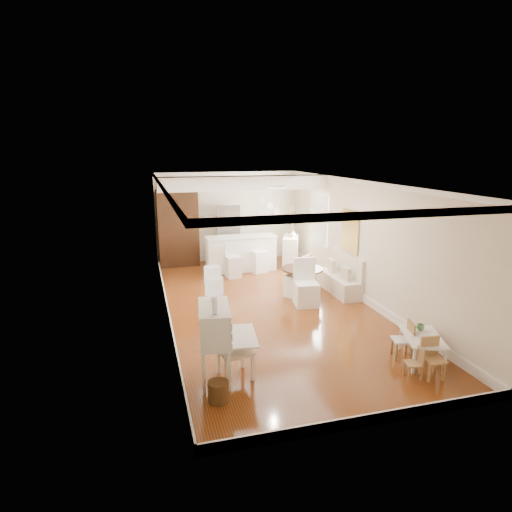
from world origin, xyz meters
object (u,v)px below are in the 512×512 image
wicker_basket (218,391)px  slip_chair_near (306,283)px  gustavian_armchair (235,350)px  bar_stool_left (233,261)px  kids_chair_a (413,363)px  breakfast_counter (241,253)px  kids_chair_b (402,339)px  kids_table (421,349)px  kids_chair_c (433,358)px  pantry_cabinet (178,228)px  bar_stool_right (258,255)px  dining_table (302,282)px  secretary_bureau (215,343)px  slip_chair_far (297,276)px  sideboard (291,251)px  fridge (239,233)px

wicker_basket → slip_chair_near: (2.63, 3.27, 0.39)m
gustavian_armchair → bar_stool_left: size_ratio=0.96×
slip_chair_near → kids_chair_a: bearing=-75.6°
breakfast_counter → kids_chair_b: bearing=-77.0°
gustavian_armchair → kids_table: gustavian_armchair is taller
kids_chair_c → pantry_cabinet: size_ratio=0.28×
wicker_basket → slip_chair_near: 4.22m
kids_chair_a → kids_chair_c: 0.31m
kids_chair_a → bar_stool_right: 6.41m
breakfast_counter → wicker_basket: bearing=-106.1°
kids_table → breakfast_counter: bearing=104.5°
kids_table → dining_table: dining_table is taller
kids_chair_c → slip_chair_near: 3.58m
secretary_bureau → dining_table: size_ratio=1.18×
dining_table → slip_chair_far: 0.23m
kids_chair_b → wicker_basket: bearing=-66.9°
gustavian_armchair → dining_table: bearing=-44.3°
secretary_bureau → sideboard: bearing=67.9°
kids_chair_c → sideboard: 6.82m
wicker_basket → kids_chair_b: bearing=8.3°
dining_table → bar_stool_left: size_ratio=1.05×
wicker_basket → kids_chair_a: 3.05m
secretary_bureau → gustavian_armchair: secretary_bureau is taller
breakfast_counter → pantry_cabinet: (-1.70, 1.08, 0.63)m
fridge → sideboard: 1.74m
pantry_cabinet → sideboard: 3.49m
gustavian_armchair → fridge: size_ratio=0.51×
wicker_basket → bar_stool_left: (1.50, 5.86, 0.33)m
wicker_basket → pantry_cabinet: 7.66m
breakfast_counter → dining_table: bearing=-70.0°
dining_table → slip_chair_near: slip_chair_near is taller
kids_chair_b → fridge: bearing=-155.6°
kids_table → kids_chair_c: (-0.16, -0.49, 0.09)m
bar_stool_left → bar_stool_right: bearing=14.8°
gustavian_armchair → slip_chair_far: 4.03m
bar_stool_left → sideboard: (1.95, 0.72, -0.02)m
dining_table → slip_chair_far: slip_chair_far is taller
secretary_bureau → wicker_basket: bearing=-89.1°
kids_table → fridge: size_ratio=0.52×
kids_chair_b → dining_table: size_ratio=0.65×
kids_chair_a → kids_chair_b: kids_chair_b is taller
secretary_bureau → kids_chair_c: 3.40m
kids_chair_a → fridge: fridge is taller
bar_stool_right → fridge: fridge is taller
fridge → dining_table: bearing=-78.6°
breakfast_counter → kids_chair_a: bearing=-80.1°
secretary_bureau → kids_chair_a: size_ratio=2.37×
kids_table → bar_stool_left: 5.96m
slip_chair_near → kids_chair_b: bearing=-69.7°
gustavian_armchair → pantry_cabinet: size_ratio=0.40×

